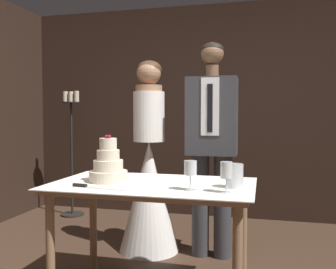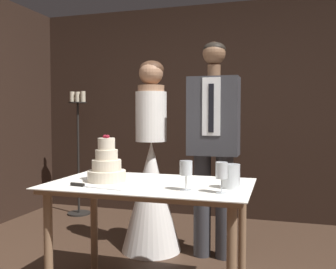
% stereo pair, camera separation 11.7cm
% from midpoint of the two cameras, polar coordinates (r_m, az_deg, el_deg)
% --- Properties ---
extents(wall_back, '(4.68, 0.12, 2.56)m').
position_cam_midpoint_polar(wall_back, '(4.61, 7.43, 3.52)').
color(wall_back, black).
rests_on(wall_back, ground_plane).
extents(cake_table, '(1.34, 0.79, 0.78)m').
position_cam_midpoint_polar(cake_table, '(2.53, -1.40, -9.50)').
color(cake_table, '#8E6B4C').
rests_on(cake_table, ground_plane).
extents(tiered_cake, '(0.26, 0.26, 0.32)m').
position_cam_midpoint_polar(tiered_cake, '(2.59, -8.06, -4.82)').
color(tiered_cake, beige).
rests_on(tiered_cake, cake_table).
extents(cake_knife, '(0.38, 0.08, 0.02)m').
position_cam_midpoint_polar(cake_knife, '(2.42, -11.07, -7.68)').
color(cake_knife, silver).
rests_on(cake_knife, cake_table).
extents(wine_glass_near, '(0.07, 0.07, 0.18)m').
position_cam_midpoint_polar(wine_glass_near, '(2.20, 9.69, -5.65)').
color(wine_glass_near, silver).
rests_on(wine_glass_near, cake_table).
extents(wine_glass_middle, '(0.08, 0.08, 0.18)m').
position_cam_midpoint_polar(wine_glass_middle, '(2.26, 4.26, -5.35)').
color(wine_glass_middle, silver).
rests_on(wine_glass_middle, cake_table).
extents(hurricane_candle, '(0.11, 0.11, 0.15)m').
position_cam_midpoint_polar(hurricane_candle, '(2.37, 11.01, -6.35)').
color(hurricane_candle, silver).
rests_on(hurricane_candle, cake_table).
extents(bride, '(0.54, 0.54, 1.72)m').
position_cam_midpoint_polar(bride, '(3.41, -1.58, -7.04)').
color(bride, white).
rests_on(bride, ground_plane).
extents(groom, '(0.43, 0.25, 1.85)m').
position_cam_midpoint_polar(groom, '(3.23, 7.99, -0.69)').
color(groom, '#38383D').
rests_on(groom, ground_plane).
extents(candle_stand, '(0.28, 0.28, 1.53)m').
position_cam_midpoint_polar(candle_stand, '(4.75, -12.84, -2.58)').
color(candle_stand, black).
rests_on(candle_stand, ground_plane).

